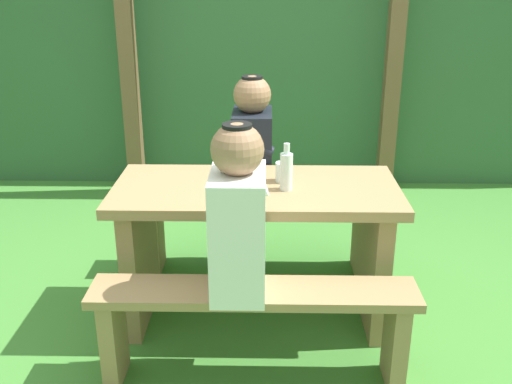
{
  "coord_description": "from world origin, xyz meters",
  "views": [
    {
      "loc": [
        0.05,
        -2.65,
        1.74
      ],
      "look_at": [
        0.0,
        0.0,
        0.71
      ],
      "focal_mm": 40.66,
      "sensor_mm": 36.0,
      "label": 1
    }
  ],
  "objects_px": {
    "bench_far": "(258,219)",
    "bottle_right": "(257,165)",
    "bottle_left": "(286,171)",
    "bench_near": "(254,316)",
    "person_white_shirt": "(238,217)",
    "picnic_table": "(256,230)",
    "person_black_coat": "(252,144)",
    "drinking_glass": "(283,172)"
  },
  "relations": [
    {
      "from": "bench_far",
      "to": "bottle_right",
      "type": "relative_size",
      "value": 5.48
    },
    {
      "from": "bench_far",
      "to": "bottle_left",
      "type": "relative_size",
      "value": 6.06
    },
    {
      "from": "bench_near",
      "to": "bottle_left",
      "type": "bearing_deg",
      "value": 72.81
    },
    {
      "from": "person_white_shirt",
      "to": "picnic_table",
      "type": "bearing_deg",
      "value": 83.03
    },
    {
      "from": "picnic_table",
      "to": "bench_near",
      "type": "xyz_separation_m",
      "value": [
        0.0,
        -0.52,
        -0.17
      ]
    },
    {
      "from": "person_black_coat",
      "to": "drinking_glass",
      "type": "xyz_separation_m",
      "value": [
        0.17,
        -0.44,
        -0.01
      ]
    },
    {
      "from": "bench_near",
      "to": "person_white_shirt",
      "type": "relative_size",
      "value": 1.95
    },
    {
      "from": "bottle_left",
      "to": "bottle_right",
      "type": "xyz_separation_m",
      "value": [
        -0.14,
        0.05,
        0.01
      ]
    },
    {
      "from": "bench_near",
      "to": "drinking_glass",
      "type": "bearing_deg",
      "value": 77.05
    },
    {
      "from": "bench_near",
      "to": "bottle_right",
      "type": "bearing_deg",
      "value": 89.74
    },
    {
      "from": "person_white_shirt",
      "to": "bottle_left",
      "type": "distance_m",
      "value": 0.51
    },
    {
      "from": "picnic_table",
      "to": "bottle_left",
      "type": "xyz_separation_m",
      "value": [
        0.14,
        -0.05,
        0.33
      ]
    },
    {
      "from": "bench_near",
      "to": "drinking_glass",
      "type": "relative_size",
      "value": 14.31
    },
    {
      "from": "picnic_table",
      "to": "bottle_right",
      "type": "height_order",
      "value": "bottle_right"
    },
    {
      "from": "person_white_shirt",
      "to": "bottle_left",
      "type": "height_order",
      "value": "person_white_shirt"
    },
    {
      "from": "bench_far",
      "to": "picnic_table",
      "type": "bearing_deg",
      "value": -90.0
    },
    {
      "from": "picnic_table",
      "to": "bench_far",
      "type": "relative_size",
      "value": 1.0
    },
    {
      "from": "picnic_table",
      "to": "bench_far",
      "type": "bearing_deg",
      "value": 90.0
    },
    {
      "from": "bench_far",
      "to": "bottle_left",
      "type": "xyz_separation_m",
      "value": [
        0.14,
        -0.57,
        0.5
      ]
    },
    {
      "from": "bench_far",
      "to": "drinking_glass",
      "type": "xyz_separation_m",
      "value": [
        0.13,
        -0.45,
        0.46
      ]
    },
    {
      "from": "person_white_shirt",
      "to": "bottle_left",
      "type": "xyz_separation_m",
      "value": [
        0.21,
        0.47,
        0.04
      ]
    },
    {
      "from": "bottle_right",
      "to": "bench_far",
      "type": "bearing_deg",
      "value": 90.26
    },
    {
      "from": "person_white_shirt",
      "to": "bottle_right",
      "type": "bearing_deg",
      "value": 82.86
    },
    {
      "from": "bottle_right",
      "to": "bench_near",
      "type": "bearing_deg",
      "value": -90.26
    },
    {
      "from": "drinking_glass",
      "to": "bottle_left",
      "type": "xyz_separation_m",
      "value": [
        0.01,
        -0.12,
        0.05
      ]
    },
    {
      "from": "picnic_table",
      "to": "person_black_coat",
      "type": "bearing_deg",
      "value": 93.42
    },
    {
      "from": "person_black_coat",
      "to": "bottle_right",
      "type": "xyz_separation_m",
      "value": [
        0.03,
        -0.51,
        0.04
      ]
    },
    {
      "from": "person_black_coat",
      "to": "bench_near",
      "type": "bearing_deg",
      "value": -88.29
    },
    {
      "from": "person_black_coat",
      "to": "bottle_left",
      "type": "relative_size",
      "value": 3.11
    },
    {
      "from": "person_black_coat",
      "to": "bottle_left",
      "type": "bearing_deg",
      "value": -72.64
    },
    {
      "from": "picnic_table",
      "to": "bench_near",
      "type": "height_order",
      "value": "picnic_table"
    },
    {
      "from": "bench_near",
      "to": "picnic_table",
      "type": "bearing_deg",
      "value": 90.0
    },
    {
      "from": "drinking_glass",
      "to": "picnic_table",
      "type": "bearing_deg",
      "value": -152.95
    },
    {
      "from": "bench_far",
      "to": "bottle_left",
      "type": "distance_m",
      "value": 0.77
    },
    {
      "from": "person_black_coat",
      "to": "bottle_right",
      "type": "relative_size",
      "value": 2.82
    },
    {
      "from": "picnic_table",
      "to": "bench_near",
      "type": "distance_m",
      "value": 0.54
    },
    {
      "from": "bench_near",
      "to": "bench_far",
      "type": "height_order",
      "value": "same"
    },
    {
      "from": "person_white_shirt",
      "to": "drinking_glass",
      "type": "relative_size",
      "value": 7.36
    },
    {
      "from": "person_white_shirt",
      "to": "bottle_right",
      "type": "height_order",
      "value": "person_white_shirt"
    },
    {
      "from": "bench_near",
      "to": "person_white_shirt",
      "type": "xyz_separation_m",
      "value": [
        -0.06,
        0.0,
        0.47
      ]
    },
    {
      "from": "bottle_left",
      "to": "bottle_right",
      "type": "relative_size",
      "value": 0.9
    },
    {
      "from": "drinking_glass",
      "to": "bench_far",
      "type": "bearing_deg",
      "value": 106.72
    }
  ]
}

